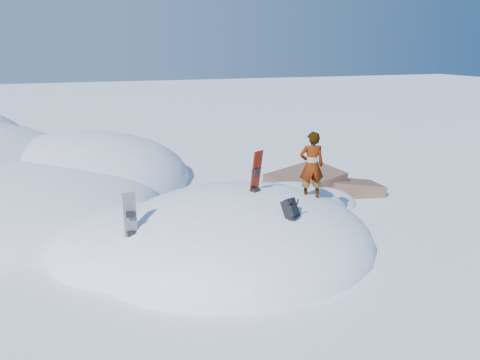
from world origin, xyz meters
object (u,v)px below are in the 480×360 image
object	(u,v)px
snowboard_red	(255,183)
backpack	(291,209)
snowboard_dark	(131,226)
person	(312,165)

from	to	relation	value
snowboard_red	backpack	size ratio (longest dim) A/B	3.25
snowboard_dark	backpack	size ratio (longest dim) A/B	2.89
person	snowboard_red	bearing A→B (deg)	8.06
snowboard_dark	backpack	distance (m)	3.44
snowboard_red	backpack	bearing A→B (deg)	-108.69
snowboard_red	backpack	world-z (taller)	snowboard_red
snowboard_red	person	xyz separation A→B (m)	(1.41, -0.15, 0.35)
snowboard_red	snowboard_dark	xyz separation A→B (m)	(-3.00, -0.43, -0.53)
snowboard_dark	person	world-z (taller)	person
backpack	person	distance (m)	1.76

